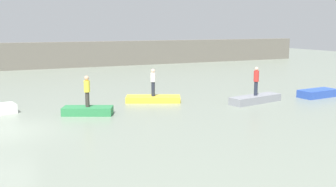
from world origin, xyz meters
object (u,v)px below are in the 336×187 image
object	(u,v)px
person_yellow_shirt	(87,89)
person_red_shirt	(256,80)
rowboat_blue	(318,93)
rowboat_green	(88,111)
rowboat_yellow	(153,99)
person_white_shirt	(153,81)
rowboat_grey	(255,99)

from	to	relation	value
person_yellow_shirt	person_red_shirt	world-z (taller)	person_red_shirt
rowboat_blue	person_red_shirt	distance (m)	5.19
rowboat_green	rowboat_yellow	world-z (taller)	rowboat_green
person_yellow_shirt	person_red_shirt	bearing A→B (deg)	-5.88
rowboat_yellow	person_red_shirt	size ratio (longest dim) A/B	1.92
rowboat_green	rowboat_blue	size ratio (longest dim) A/B	0.97
rowboat_green	person_white_shirt	world-z (taller)	person_white_shirt
rowboat_grey	person_yellow_shirt	world-z (taller)	person_yellow_shirt
rowboat_grey	person_red_shirt	bearing A→B (deg)	79.41
person_white_shirt	rowboat_blue	bearing A→B (deg)	-16.05
rowboat_green	rowboat_blue	distance (m)	15.35
person_yellow_shirt	person_white_shirt	xyz separation A→B (m)	(4.61, 1.93, -0.05)
rowboat_green	rowboat_yellow	bearing A→B (deg)	47.38
rowboat_green	rowboat_yellow	distance (m)	5.00
rowboat_green	rowboat_blue	xyz separation A→B (m)	(15.30, -1.15, 0.04)
rowboat_grey	person_red_shirt	world-z (taller)	person_red_shirt
rowboat_green	person_red_shirt	size ratio (longest dim) A/B	1.49
rowboat_yellow	rowboat_blue	size ratio (longest dim) A/B	1.25
rowboat_green	rowboat_grey	xyz separation A→B (m)	(10.25, -1.06, 0.02)
person_white_shirt	rowboat_green	bearing A→B (deg)	-157.31
rowboat_green	rowboat_yellow	size ratio (longest dim) A/B	0.78
rowboat_blue	person_yellow_shirt	xyz separation A→B (m)	(-15.30, 1.15, 1.12)
rowboat_blue	rowboat_green	bearing A→B (deg)	170.59
rowboat_grey	rowboat_blue	bearing A→B (deg)	-11.66
rowboat_yellow	person_white_shirt	world-z (taller)	person_white_shirt
rowboat_grey	person_red_shirt	xyz separation A→B (m)	(0.00, 0.00, 1.21)
rowboat_yellow	rowboat_blue	world-z (taller)	rowboat_blue
rowboat_green	person_yellow_shirt	distance (m)	1.16
rowboat_blue	person_red_shirt	world-z (taller)	person_red_shirt
rowboat_grey	person_white_shirt	size ratio (longest dim) A/B	2.14
rowboat_blue	person_yellow_shirt	bearing A→B (deg)	170.59
rowboat_yellow	person_white_shirt	size ratio (longest dim) A/B	1.97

